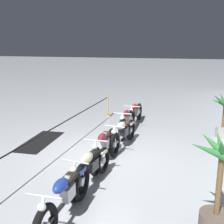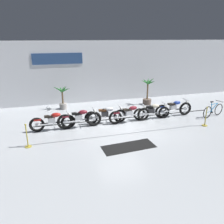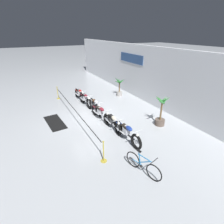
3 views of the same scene
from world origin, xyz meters
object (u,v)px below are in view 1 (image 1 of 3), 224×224
Objects in this scene: motorcycle_maroon_1 at (127,121)px; floor_banner at (40,141)px; motorcycle_silver_2 at (123,134)px; motorcycle_blue_5 at (65,198)px; motorcycle_cream_4 at (90,168)px; potted_palm_left_of_row at (224,115)px; potted_palm_right_of_row at (218,192)px; motorcycle_maroon_3 at (104,147)px; stanchion_far_left at (83,116)px; motorcycle_red_0 at (135,113)px.

motorcycle_maroon_1 is 1.00× the size of floor_banner.
motorcycle_silver_2 is 4.05m from motorcycle_blue_5.
motorcycle_blue_5 is 1.05× the size of floor_banner.
motorcycle_maroon_1 is 1.06× the size of motorcycle_cream_4.
potted_palm_right_of_row is (5.65, -0.49, -0.04)m from potted_palm_left_of_row.
motorcycle_maroon_3 is 2.60m from stanchion_far_left.
motorcycle_maroon_1 is 2.71m from motorcycle_maroon_3.
stanchion_far_left reaches higher than floor_banner.
motorcycle_maroon_3 is at bearing 36.12° from stanchion_far_left.
motorcycle_silver_2 is 1.38× the size of potted_palm_left_of_row.
motorcycle_silver_2 is 4.45m from potted_palm_right_of_row.
stanchion_far_left is at bearing 129.40° from floor_banner.
motorcycle_silver_2 is (1.43, 0.22, -0.02)m from motorcycle_maroon_1.
motorcycle_red_0 is 5.41m from motorcycle_cream_4.
potted_palm_right_of_row is (3.57, 2.64, 0.31)m from motorcycle_silver_2.
motorcycle_silver_2 is at bearing 170.85° from motorcycle_maroon_3.
motorcycle_blue_5 is at bearing -27.12° from potted_palm_left_of_row.
potted_palm_left_of_row is (0.68, 3.33, 0.35)m from motorcycle_red_0.
stanchion_far_left is (-2.09, -1.53, 0.25)m from motorcycle_maroon_3.
potted_palm_right_of_row is at bearing 29.76° from motorcycle_maroon_1.
motorcycle_silver_2 is 1.30m from motorcycle_maroon_3.
motorcycle_maroon_1 is 1.65m from stanchion_far_left.
motorcycle_red_0 is 0.99× the size of floor_banner.
motorcycle_red_0 is 1.35× the size of potted_palm_left_of_row.
stanchion_far_left is (-0.81, -1.73, 0.26)m from motorcycle_silver_2.
motorcycle_maroon_1 is (1.33, -0.02, 0.02)m from motorcycle_red_0.
motorcycle_silver_2 is at bearing 4.22° from motorcycle_red_0.
motorcycle_blue_5 is 0.27× the size of stanchion_far_left.
motorcycle_maroon_3 reaches higher than motorcycle_cream_4.
floor_banner is (-2.37, -2.79, -0.45)m from motorcycle_cream_4.
stanchion_far_left is at bearing -38.13° from motorcycle_red_0.
motorcycle_red_0 is 0.26× the size of stanchion_far_left.
potted_palm_left_of_row reaches higher than motorcycle_blue_5.
motorcycle_red_0 is 0.94× the size of motorcycle_maroon_3.
motorcycle_silver_2 is at bearing 178.35° from motorcycle_cream_4.
motorcycle_maroon_1 is 0.95× the size of motorcycle_blue_5.
potted_palm_left_of_row is 5.67m from potted_palm_right_of_row.
motorcycle_maroon_3 is at bearing -0.04° from motorcycle_red_0.
floor_banner is at bearing -41.26° from motorcycle_red_0.
motorcycle_maroon_3 is 1.05× the size of floor_banner.
potted_palm_left_of_row is (-3.36, 3.33, 0.34)m from motorcycle_maroon_3.
potted_palm_right_of_row reaches higher than motorcycle_blue_5.
motorcycle_silver_2 is at bearing -56.35° from potted_palm_left_of_row.
potted_palm_right_of_row is at bearing 36.44° from motorcycle_silver_2.
motorcycle_red_0 is at bearing -101.49° from potted_palm_left_of_row.
motorcycle_cream_4 is at bearing 45.24° from floor_banner.
potted_palm_left_of_row is 0.73× the size of floor_banner.
potted_palm_right_of_row is (0.92, 2.71, 0.32)m from motorcycle_cream_4.
potted_palm_right_of_row is at bearing 100.32° from motorcycle_blue_5.
potted_palm_left_of_row reaches higher than floor_banner.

